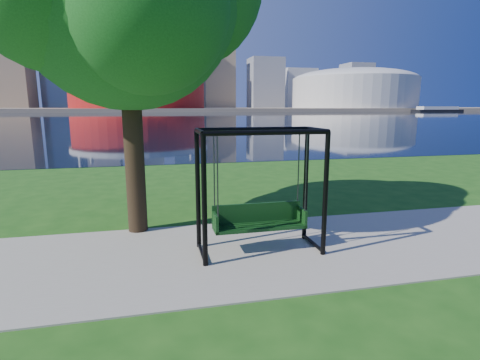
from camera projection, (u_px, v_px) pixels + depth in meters
name	position (u px, v px, depth m)	size (l,w,h in m)	color
ground	(239.00, 244.00, 8.28)	(900.00, 900.00, 0.00)	#1E5114
path	(244.00, 252.00, 7.80)	(120.00, 4.00, 0.03)	#9E937F
river	(160.00, 117.00, 105.83)	(900.00, 180.00, 0.02)	black
far_bank	(155.00, 109.00, 300.74)	(900.00, 228.00, 2.00)	#937F60
stadium	(138.00, 88.00, 228.09)	(83.00, 83.00, 32.00)	maroon
arena	(354.00, 88.00, 259.54)	(84.00, 84.00, 26.56)	beige
skyline	(148.00, 66.00, 305.87)	(392.00, 66.00, 96.50)	gray
swing	(260.00, 194.00, 7.65)	(2.52, 1.10, 2.57)	black
barge	(437.00, 109.00, 220.15)	(30.59, 9.05, 3.04)	black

